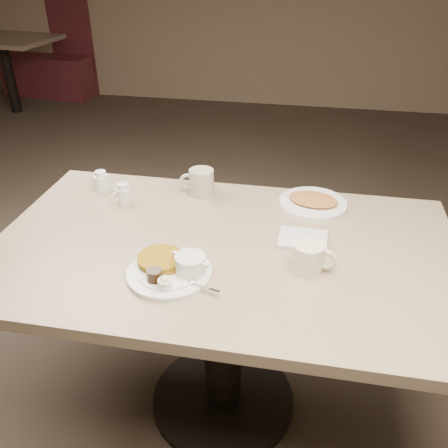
% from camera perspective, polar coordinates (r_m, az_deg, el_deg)
% --- Properties ---
extents(room, '(7.04, 8.04, 2.84)m').
position_cam_1_polar(room, '(1.31, -0.17, 21.81)').
color(room, '#4C3F33').
rests_on(room, ground).
extents(diner_table, '(1.50, 0.90, 0.75)m').
position_cam_1_polar(diner_table, '(1.65, -0.13, -7.49)').
color(diner_table, tan).
rests_on(diner_table, ground).
extents(main_plate, '(0.33, 0.33, 0.07)m').
position_cam_1_polar(main_plate, '(1.42, -6.18, -5.23)').
color(main_plate, white).
rests_on(main_plate, diner_table).
extents(coffee_mug_near, '(0.13, 0.09, 0.09)m').
position_cam_1_polar(coffee_mug_near, '(1.44, 10.07, -3.91)').
color(coffee_mug_near, '#F0E9C7').
rests_on(coffee_mug_near, diner_table).
extents(napkin, '(0.16, 0.13, 0.02)m').
position_cam_1_polar(napkin, '(1.59, 9.31, -1.86)').
color(napkin, silver).
rests_on(napkin, diner_table).
extents(coffee_mug_far, '(0.14, 0.10, 0.10)m').
position_cam_1_polar(coffee_mug_far, '(1.85, -2.79, 4.98)').
color(coffee_mug_far, '#B7AD9F').
rests_on(coffee_mug_far, diner_table).
extents(creamer_left, '(0.07, 0.07, 0.08)m').
position_cam_1_polar(creamer_left, '(1.82, -11.88, 3.43)').
color(creamer_left, silver).
rests_on(creamer_left, diner_table).
extents(creamer_right, '(0.08, 0.07, 0.08)m').
position_cam_1_polar(creamer_right, '(1.94, -14.35, 4.91)').
color(creamer_right, white).
rests_on(creamer_right, diner_table).
extents(hash_plate, '(0.30, 0.30, 0.04)m').
position_cam_1_polar(hash_plate, '(1.81, 10.48, 2.58)').
color(hash_plate, white).
rests_on(hash_plate, diner_table).
extents(booth_back_left, '(1.17, 1.33, 1.12)m').
position_cam_1_polar(booth_back_left, '(6.07, -20.42, 17.84)').
color(booth_back_left, maroon).
rests_on(booth_back_left, ground).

